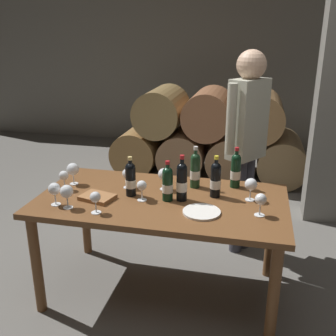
# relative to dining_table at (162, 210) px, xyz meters

# --- Properties ---
(ground_plane) EXTENTS (14.00, 14.00, 0.00)m
(ground_plane) POSITION_rel_dining_table_xyz_m (0.00, 0.00, -0.67)
(ground_plane) COLOR #66635E
(cellar_back_wall) EXTENTS (10.00, 0.24, 2.80)m
(cellar_back_wall) POSITION_rel_dining_table_xyz_m (0.00, 4.20, 0.73)
(cellar_back_wall) COLOR slate
(cellar_back_wall) RESTS_ON ground_plane
(barrel_stack) EXTENTS (2.49, 0.90, 1.15)m
(barrel_stack) POSITION_rel_dining_table_xyz_m (-0.00, 2.60, -0.13)
(barrel_stack) COLOR olive
(barrel_stack) RESTS_ON ground_plane
(stone_pillar) EXTENTS (0.32, 0.32, 2.60)m
(stone_pillar) POSITION_rel_dining_table_xyz_m (1.30, 1.60, 0.63)
(stone_pillar) COLOR slate
(stone_pillar) RESTS_ON ground_plane
(dining_table) EXTENTS (1.70, 0.90, 0.76)m
(dining_table) POSITION_rel_dining_table_xyz_m (0.00, 0.00, 0.00)
(dining_table) COLOR brown
(dining_table) RESTS_ON ground_plane
(wine_bottle_0) EXTENTS (0.07, 0.07, 0.28)m
(wine_bottle_0) POSITION_rel_dining_table_xyz_m (-0.22, -0.00, 0.21)
(wine_bottle_0) COLOR black
(wine_bottle_0) RESTS_ON dining_table
(wine_bottle_1) EXTENTS (0.07, 0.07, 0.31)m
(wine_bottle_1) POSITION_rel_dining_table_xyz_m (0.19, 0.25, 0.22)
(wine_bottle_1) COLOR #19381E
(wine_bottle_1) RESTS_ON dining_table
(wine_bottle_2) EXTENTS (0.07, 0.07, 0.32)m
(wine_bottle_2) POSITION_rel_dining_table_xyz_m (0.14, 0.00, 0.23)
(wine_bottle_2) COLOR black
(wine_bottle_2) RESTS_ON dining_table
(wine_bottle_3) EXTENTS (0.07, 0.07, 0.30)m
(wine_bottle_3) POSITION_rel_dining_table_xyz_m (0.48, 0.32, 0.22)
(wine_bottle_3) COLOR black
(wine_bottle_3) RESTS_ON dining_table
(wine_bottle_4) EXTENTS (0.07, 0.07, 0.28)m
(wine_bottle_4) POSITION_rel_dining_table_xyz_m (0.05, -0.02, 0.21)
(wine_bottle_4) COLOR black
(wine_bottle_4) RESTS_ON dining_table
(wine_bottle_5) EXTENTS (0.07, 0.07, 0.29)m
(wine_bottle_5) POSITION_rel_dining_table_xyz_m (0.35, 0.11, 0.22)
(wine_bottle_5) COLOR black
(wine_bottle_5) RESTS_ON dining_table
(wine_glass_0) EXTENTS (0.07, 0.07, 0.15)m
(wine_glass_0) POSITION_rel_dining_table_xyz_m (0.66, -0.12, 0.20)
(wine_glass_0) COLOR white
(wine_glass_0) RESTS_ON dining_table
(wine_glass_1) EXTENTS (0.09, 0.09, 0.16)m
(wine_glass_1) POSITION_rel_dining_table_xyz_m (-0.55, -0.29, 0.20)
(wine_glass_1) COLOR white
(wine_glass_1) RESTS_ON dining_table
(wine_glass_2) EXTENTS (0.07, 0.07, 0.15)m
(wine_glass_2) POSITION_rel_dining_table_xyz_m (-0.29, 0.12, 0.20)
(wine_glass_2) COLOR white
(wine_glass_2) RESTS_ON dining_table
(wine_glass_3) EXTENTS (0.07, 0.07, 0.14)m
(wine_glass_3) POSITION_rel_dining_table_xyz_m (-0.72, -0.01, 0.19)
(wine_glass_3) COLOR white
(wine_glass_3) RESTS_ON dining_table
(wine_glass_4) EXTENTS (0.08, 0.08, 0.15)m
(wine_glass_4) POSITION_rel_dining_table_xyz_m (-0.65, -0.26, 0.20)
(wine_glass_4) COLOR white
(wine_glass_4) RESTS_ON dining_table
(wine_glass_5) EXTENTS (0.08, 0.08, 0.16)m
(wine_glass_5) POSITION_rel_dining_table_xyz_m (0.59, 0.10, 0.20)
(wine_glass_5) COLOR white
(wine_glass_5) RESTS_ON dining_table
(wine_glass_6) EXTENTS (0.09, 0.09, 0.16)m
(wine_glass_6) POSITION_rel_dining_table_xyz_m (-0.02, 0.15, 0.20)
(wine_glass_6) COLOR white
(wine_glass_6) RESTS_ON dining_table
(wine_glass_7) EXTENTS (0.07, 0.07, 0.14)m
(wine_glass_7) POSITION_rel_dining_table_xyz_m (-0.35, -0.32, 0.19)
(wine_glass_7) COLOR white
(wine_glass_7) RESTS_ON dining_table
(wine_glass_8) EXTENTS (0.07, 0.07, 0.14)m
(wine_glass_8) POSITION_rel_dining_table_xyz_m (-0.12, -0.07, 0.19)
(wine_glass_8) COLOR white
(wine_glass_8) RESTS_ON dining_table
(wine_glass_9) EXTENTS (0.09, 0.09, 0.16)m
(wine_glass_9) POSITION_rel_dining_table_xyz_m (-0.70, 0.10, 0.21)
(wine_glass_9) COLOR white
(wine_glass_9) RESTS_ON dining_table
(tasting_notebook) EXTENTS (0.25, 0.21, 0.03)m
(tasting_notebook) POSITION_rel_dining_table_xyz_m (-0.42, -0.12, 0.11)
(tasting_notebook) COLOR #936038
(tasting_notebook) RESTS_ON dining_table
(serving_plate) EXTENTS (0.24, 0.24, 0.01)m
(serving_plate) POSITION_rel_dining_table_xyz_m (0.30, -0.17, 0.10)
(serving_plate) COLOR white
(serving_plate) RESTS_ON dining_table
(sommelier_presenting) EXTENTS (0.33, 0.42, 1.72)m
(sommelier_presenting) POSITION_rel_dining_table_xyz_m (0.53, 0.75, 0.37)
(sommelier_presenting) COLOR #383842
(sommelier_presenting) RESTS_ON ground_plane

